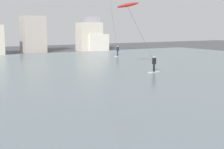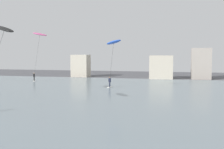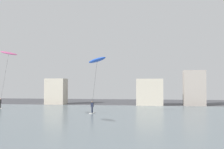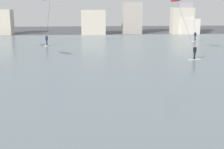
% 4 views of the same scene
% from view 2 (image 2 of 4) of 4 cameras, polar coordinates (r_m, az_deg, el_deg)
% --- Properties ---
extents(water_bay, '(84.00, 52.00, 0.10)m').
position_cam_2_polar(water_bay, '(32.58, 4.70, -5.29)').
color(water_bay, gray).
rests_on(water_bay, ground).
extents(far_shore_buildings, '(42.25, 5.82, 6.57)m').
position_cam_2_polar(far_shore_buildings, '(60.31, 17.28, 1.50)').
color(far_shore_buildings, beige).
rests_on(far_shore_buildings, ground).
extents(kitesurfer_blue, '(2.95, 3.33, 7.59)m').
position_cam_2_polar(kitesurfer_blue, '(42.05, 0.24, 5.70)').
color(kitesurfer_blue, silver).
rests_on(kitesurfer_blue, water_bay).
extents(kitesurfer_black, '(3.35, 5.15, 8.44)m').
position_cam_2_polar(kitesurfer_black, '(29.84, -21.76, 7.51)').
color(kitesurfer_black, silver).
rests_on(kitesurfer_black, water_bay).
extents(kitesurfer_pink, '(2.95, 3.78, 9.64)m').
position_cam_2_polar(kitesurfer_pink, '(56.49, -14.84, 7.06)').
color(kitesurfer_pink, silver).
rests_on(kitesurfer_pink, water_bay).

